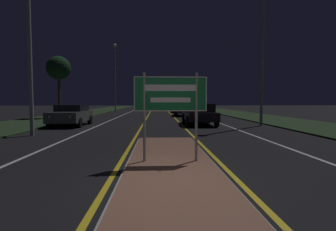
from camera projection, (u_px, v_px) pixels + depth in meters
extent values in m
plane|color=black|center=(175.00, 187.00, 5.02)|extent=(160.00, 160.00, 0.00)
cube|color=#999993|center=(170.00, 164.00, 6.74)|extent=(2.26, 8.53, 0.05)
cube|color=brown|center=(170.00, 163.00, 6.74)|extent=(2.14, 8.41, 0.10)
cube|color=#23381E|center=(60.00, 118.00, 24.57)|extent=(5.00, 100.00, 0.08)
cube|color=#23381E|center=(259.00, 117.00, 25.37)|extent=(5.00, 100.00, 0.08)
cube|color=gold|center=(149.00, 115.00, 29.90)|extent=(0.12, 70.00, 0.01)
cube|color=gold|center=(172.00, 115.00, 30.01)|extent=(0.12, 70.00, 0.01)
cube|color=silver|center=(123.00, 115.00, 29.78)|extent=(0.12, 70.00, 0.01)
cube|color=silver|center=(197.00, 115.00, 30.13)|extent=(0.12, 70.00, 0.01)
cube|color=silver|center=(97.00, 115.00, 29.66)|extent=(0.10, 70.00, 0.01)
cube|color=silver|center=(222.00, 115.00, 30.26)|extent=(0.10, 70.00, 0.01)
cylinder|color=#9E9E99|center=(144.00, 117.00, 6.64)|extent=(0.07, 0.07, 2.26)
cylinder|color=#9E9E99|center=(196.00, 117.00, 6.70)|extent=(0.07, 0.07, 2.26)
cube|color=#19703D|center=(170.00, 94.00, 6.64)|extent=(1.85, 0.04, 0.88)
cube|color=white|center=(171.00, 94.00, 6.61)|extent=(1.85, 0.00, 0.88)
cube|color=#19703D|center=(171.00, 94.00, 6.61)|extent=(1.79, 0.01, 0.82)
cube|color=white|center=(171.00, 88.00, 6.60)|extent=(1.29, 0.01, 0.16)
cube|color=white|center=(171.00, 100.00, 6.62)|extent=(1.02, 0.01, 0.12)
cylinder|color=#9E9E99|center=(29.00, 32.00, 11.98)|extent=(0.18, 0.18, 9.59)
cylinder|color=#9E9E99|center=(115.00, 79.00, 38.37)|extent=(0.18, 0.18, 9.44)
sphere|color=beige|center=(115.00, 46.00, 38.09)|extent=(0.55, 0.55, 0.55)
cylinder|color=#9E9E99|center=(263.00, 41.00, 16.76)|extent=(0.18, 0.18, 10.87)
cube|color=black|center=(199.00, 116.00, 17.82)|extent=(1.88, 4.36, 0.55)
cube|color=black|center=(200.00, 108.00, 17.53)|extent=(1.66, 2.27, 0.54)
sphere|color=red|center=(195.00, 117.00, 15.64)|extent=(0.14, 0.14, 0.14)
sphere|color=red|center=(215.00, 116.00, 15.68)|extent=(0.14, 0.14, 0.14)
cylinder|color=black|center=(184.00, 118.00, 19.14)|extent=(0.22, 0.69, 0.69)
cylinder|color=black|center=(208.00, 118.00, 19.22)|extent=(0.22, 0.69, 0.69)
cylinder|color=black|center=(188.00, 121.00, 16.45)|extent=(0.22, 0.69, 0.69)
cylinder|color=black|center=(217.00, 121.00, 16.52)|extent=(0.22, 0.69, 0.69)
cube|color=#4C514C|center=(184.00, 110.00, 27.94)|extent=(1.87, 4.39, 0.63)
cube|color=black|center=(185.00, 105.00, 27.64)|extent=(1.65, 2.28, 0.54)
sphere|color=red|center=(181.00, 110.00, 25.74)|extent=(0.14, 0.14, 0.14)
sphere|color=red|center=(192.00, 110.00, 25.79)|extent=(0.14, 0.14, 0.14)
cylinder|color=black|center=(175.00, 112.00, 29.27)|extent=(0.22, 0.62, 0.62)
cylinder|color=black|center=(191.00, 112.00, 29.35)|extent=(0.22, 0.62, 0.62)
cylinder|color=black|center=(177.00, 114.00, 26.56)|extent=(0.22, 0.62, 0.62)
cylinder|color=black|center=(194.00, 114.00, 26.64)|extent=(0.22, 0.62, 0.62)
cube|color=navy|center=(180.00, 108.00, 36.44)|extent=(1.84, 4.53, 0.61)
cube|color=black|center=(180.00, 104.00, 36.13)|extent=(1.62, 2.36, 0.52)
sphere|color=red|center=(177.00, 107.00, 34.17)|extent=(0.14, 0.14, 0.14)
sphere|color=red|center=(186.00, 107.00, 34.22)|extent=(0.14, 0.14, 0.14)
cylinder|color=black|center=(173.00, 109.00, 37.82)|extent=(0.22, 0.69, 0.69)
cylinder|color=black|center=(185.00, 109.00, 37.89)|extent=(0.22, 0.69, 0.69)
cylinder|color=black|center=(174.00, 110.00, 35.02)|extent=(0.22, 0.69, 0.69)
cylinder|color=black|center=(187.00, 110.00, 35.09)|extent=(0.22, 0.69, 0.69)
cube|color=navy|center=(190.00, 106.00, 49.30)|extent=(1.72, 4.10, 0.69)
cube|color=black|center=(190.00, 103.00, 49.02)|extent=(1.52, 2.13, 0.42)
sphere|color=red|center=(189.00, 105.00, 47.25)|extent=(0.14, 0.14, 0.14)
sphere|color=red|center=(194.00, 105.00, 47.29)|extent=(0.14, 0.14, 0.14)
cylinder|color=black|center=(185.00, 107.00, 50.56)|extent=(0.22, 0.64, 0.64)
cylinder|color=black|center=(193.00, 107.00, 50.62)|extent=(0.22, 0.64, 0.64)
cylinder|color=black|center=(187.00, 108.00, 48.02)|extent=(0.22, 0.64, 0.64)
cylinder|color=black|center=(195.00, 108.00, 48.09)|extent=(0.22, 0.64, 0.64)
cube|color=#4C514C|center=(71.00, 116.00, 17.03)|extent=(1.87, 4.04, 0.64)
cube|color=black|center=(72.00, 108.00, 17.24)|extent=(1.65, 2.10, 0.41)
sphere|color=white|center=(49.00, 117.00, 15.00)|extent=(0.14, 0.14, 0.14)
sphere|color=white|center=(70.00, 117.00, 15.05)|extent=(0.14, 0.14, 0.14)
cylinder|color=black|center=(49.00, 123.00, 15.76)|extent=(0.22, 0.61, 0.61)
cylinder|color=black|center=(79.00, 123.00, 15.83)|extent=(0.22, 0.61, 0.61)
cylinder|color=black|center=(64.00, 120.00, 18.26)|extent=(0.22, 0.61, 0.61)
cylinder|color=black|center=(90.00, 120.00, 18.33)|extent=(0.22, 0.61, 0.61)
cylinder|color=#4C3823|center=(59.00, 95.00, 23.90)|extent=(0.24, 0.24, 4.05)
sphere|color=#19381E|center=(59.00, 68.00, 23.75)|extent=(2.13, 2.13, 2.13)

